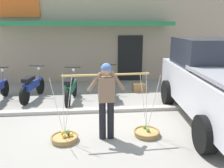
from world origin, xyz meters
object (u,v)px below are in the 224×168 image
at_px(wooden_crate, 139,87).
at_px(motorcycle_third_in_row, 71,88).
at_px(fruit_basket_left_side, 65,137).
at_px(fruit_basket_right_side, 147,132).
at_px(motorcycle_second_in_row, 32,86).
at_px(motorcycle_end_of_row, 109,85).
at_px(parked_truck, 219,82).
at_px(fruit_vendor, 106,96).

bearing_deg(wooden_crate, motorcycle_third_in_row, -157.64).
distance_m(fruit_basket_left_side, fruit_basket_right_side, 1.84).
distance_m(fruit_basket_right_side, motorcycle_second_in_row, 4.40).
bearing_deg(motorcycle_second_in_row, motorcycle_end_of_row, -1.59).
distance_m(motorcycle_third_in_row, motorcycle_end_of_row, 1.33).
height_order(fruit_basket_right_side, motorcycle_third_in_row, fruit_basket_right_side).
relative_size(motorcycle_second_in_row, wooden_crate, 4.09).
xyz_separation_m(motorcycle_second_in_row, wooden_crate, (3.77, 0.61, -0.29)).
bearing_deg(motorcycle_end_of_row, parked_truck, -40.02).
xyz_separation_m(motorcycle_second_in_row, motorcycle_third_in_row, (1.31, -0.40, 0.00)).
relative_size(parked_truck, wooden_crate, 10.98).
xyz_separation_m(fruit_basket_left_side, motorcycle_second_in_row, (-1.36, 3.08, 0.37)).
bearing_deg(motorcycle_second_in_row, fruit_vendor, -53.17).
xyz_separation_m(motorcycle_second_in_row, parked_truck, (5.23, -2.28, 0.58)).
distance_m(motorcycle_end_of_row, parked_truck, 3.49).
xyz_separation_m(motorcycle_end_of_row, wooden_crate, (1.17, 0.68, -0.29)).
height_order(motorcycle_end_of_row, wooden_crate, motorcycle_end_of_row).
bearing_deg(motorcycle_third_in_row, fruit_basket_left_side, -89.00).
relative_size(fruit_basket_left_side, fruit_basket_right_side, 1.00).
height_order(fruit_basket_right_side, motorcycle_end_of_row, fruit_basket_right_side).
bearing_deg(fruit_basket_left_side, fruit_vendor, 2.43).
bearing_deg(fruit_basket_left_side, fruit_basket_right_side, 2.63).
bearing_deg(motorcycle_second_in_row, fruit_basket_left_side, -66.18).
relative_size(motorcycle_second_in_row, parked_truck, 0.37).
relative_size(fruit_vendor, parked_truck, 0.38).
relative_size(fruit_basket_right_side, motorcycle_end_of_row, 0.80).
bearing_deg(fruit_basket_left_side, motorcycle_third_in_row, 91.00).
bearing_deg(fruit_vendor, motorcycle_end_of_row, 83.89).
xyz_separation_m(motorcycle_second_in_row, motorcycle_end_of_row, (2.60, -0.07, 0.00)).
bearing_deg(parked_truck, motorcycle_end_of_row, 139.98).
relative_size(fruit_basket_left_side, parked_truck, 0.30).
height_order(fruit_vendor, parked_truck, parked_truck).
bearing_deg(motorcycle_end_of_row, motorcycle_third_in_row, -165.60).
bearing_deg(wooden_crate, fruit_basket_right_side, -98.91).
distance_m(fruit_basket_left_side, motorcycle_end_of_row, 3.28).
xyz_separation_m(fruit_basket_left_side, parked_truck, (3.87, 0.80, 0.95)).
distance_m(fruit_basket_left_side, motorcycle_second_in_row, 3.39).
bearing_deg(parked_truck, motorcycle_third_in_row, 154.35).
distance_m(parked_truck, wooden_crate, 3.35).
xyz_separation_m(motorcycle_third_in_row, motorcycle_end_of_row, (1.28, 0.33, 0.00)).
bearing_deg(parked_truck, fruit_basket_left_side, -168.29).
relative_size(fruit_vendor, motorcycle_end_of_row, 1.01).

